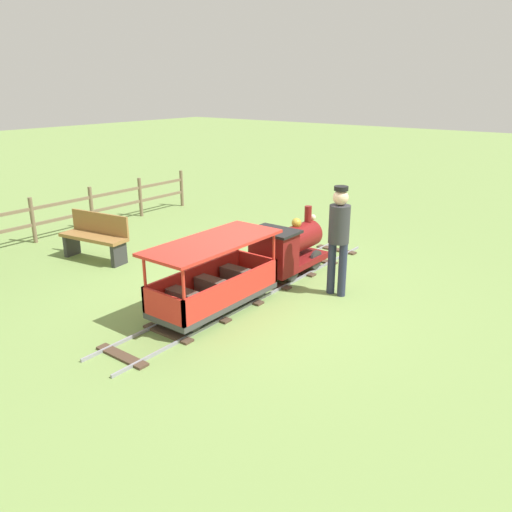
{
  "coord_description": "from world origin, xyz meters",
  "views": [
    {
      "loc": [
        4.39,
        -5.64,
        2.98
      ],
      "look_at": [
        0.0,
        0.06,
        0.55
      ],
      "focal_mm": 36.02,
      "sensor_mm": 36.0,
      "label": 1
    }
  ],
  "objects_px": {
    "passenger_car": "(214,282)",
    "conductor_person": "(339,232)",
    "locomotive": "(287,247)",
    "park_bench": "(96,237)"
  },
  "relations": [
    {
      "from": "locomotive",
      "to": "passenger_car",
      "type": "bearing_deg",
      "value": -90.0
    },
    {
      "from": "locomotive",
      "to": "passenger_car",
      "type": "height_order",
      "value": "locomotive"
    },
    {
      "from": "locomotive",
      "to": "park_bench",
      "type": "bearing_deg",
      "value": -156.03
    },
    {
      "from": "passenger_car",
      "to": "conductor_person",
      "type": "height_order",
      "value": "conductor_person"
    },
    {
      "from": "locomotive",
      "to": "park_bench",
      "type": "height_order",
      "value": "locomotive"
    },
    {
      "from": "passenger_car",
      "to": "park_bench",
      "type": "xyz_separation_m",
      "value": [
        -3.13,
        0.36,
        -0.01
      ]
    },
    {
      "from": "conductor_person",
      "to": "park_bench",
      "type": "xyz_separation_m",
      "value": [
        -4.15,
        -1.18,
        -0.54
      ]
    },
    {
      "from": "park_bench",
      "to": "locomotive",
      "type": "bearing_deg",
      "value": 23.97
    },
    {
      "from": "passenger_car",
      "to": "park_bench",
      "type": "bearing_deg",
      "value": 173.45
    },
    {
      "from": "conductor_person",
      "to": "park_bench",
      "type": "height_order",
      "value": "conductor_person"
    }
  ]
}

